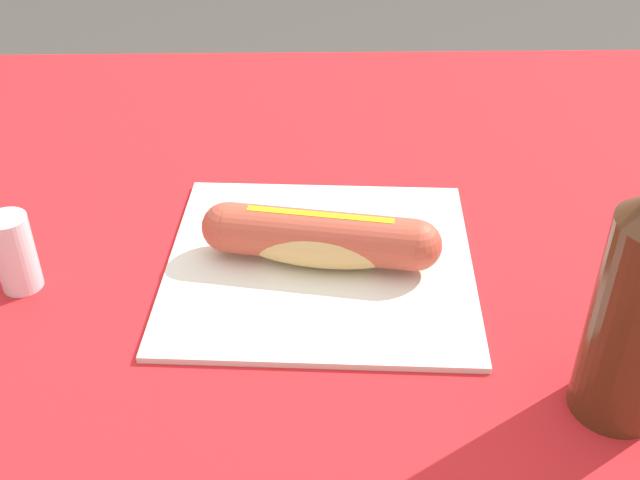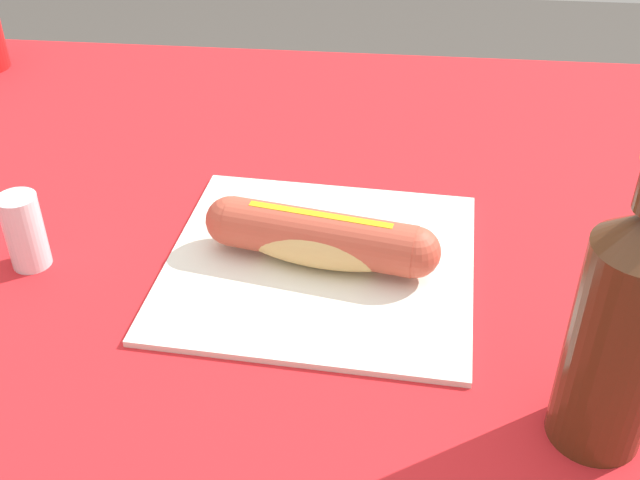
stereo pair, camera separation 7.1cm
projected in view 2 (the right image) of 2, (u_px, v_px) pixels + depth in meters
dining_table at (260, 328)px, 0.84m from camera, size 1.18×0.96×0.73m
paper_wrapper at (320, 263)px, 0.73m from camera, size 0.30×0.29×0.01m
hot_dog at (320, 238)px, 0.71m from camera, size 0.22×0.09×0.05m
soda_bottle at (623, 327)px, 0.51m from camera, size 0.07×0.07×0.24m
salt_shaker at (25, 231)px, 0.71m from camera, size 0.04×0.04×0.07m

